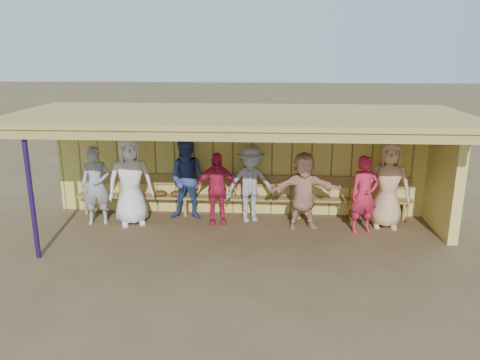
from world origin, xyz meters
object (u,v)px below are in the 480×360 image
at_px(player_g, 364,195).
at_px(player_h, 388,185).
at_px(player_e, 250,184).
at_px(player_a, 96,186).
at_px(player_f, 304,190).
at_px(player_d, 216,188).
at_px(player_b, 131,181).
at_px(player_c, 189,179).
at_px(bench, 242,193).

xyz_separation_m(player_g, player_h, (0.55, 0.34, 0.12)).
height_order(player_e, player_h, player_h).
bearing_deg(player_h, player_a, -170.49).
bearing_deg(player_f, player_d, 165.68).
bearing_deg(player_b, player_a, 159.53).
height_order(player_b, player_g, player_b).
distance_m(player_c, player_f, 2.53).
bearing_deg(player_a, player_e, -8.10).
relative_size(player_b, player_c, 1.06).
bearing_deg(player_b, player_g, -24.45).
bearing_deg(player_a, bench, -1.33).
distance_m(player_f, bench, 1.53).
bearing_deg(player_c, player_b, -160.22).
height_order(player_c, player_g, player_c).
bearing_deg(player_g, player_c, 158.25).
height_order(player_f, player_h, player_h).
bearing_deg(player_h, player_c, -175.16).
height_order(player_b, bench, player_b).
bearing_deg(player_b, player_d, -17.89).
distance_m(player_g, player_h, 0.66).
bearing_deg(player_d, player_a, 172.00).
xyz_separation_m(player_d, player_h, (3.64, 0.03, 0.14)).
xyz_separation_m(player_e, player_f, (1.14, -0.33, -0.03)).
distance_m(player_d, player_f, 1.87).
bearing_deg(player_g, player_e, 154.68).
distance_m(player_c, bench, 1.27).
relative_size(player_d, player_f, 0.96).
height_order(player_g, player_h, player_h).
relative_size(player_d, player_g, 0.98).
bearing_deg(bench, player_d, -133.92).
height_order(player_a, player_c, player_c).
bearing_deg(player_e, player_d, 175.61).
xyz_separation_m(player_a, bench, (3.11, 0.72, -0.33)).
xyz_separation_m(player_b, bench, (2.36, 0.69, -0.44)).
height_order(player_h, bench, player_h).
bearing_deg(bench, player_b, -163.67).
height_order(player_a, player_g, player_a).
xyz_separation_m(player_b, player_d, (1.83, 0.15, -0.18)).
bearing_deg(player_e, bench, 100.56).
xyz_separation_m(player_c, player_e, (1.37, -0.05, -0.05)).
bearing_deg(player_f, player_c, 161.38).
height_order(player_c, player_h, player_h).
xyz_separation_m(player_h, bench, (-3.11, 0.52, -0.41)).
xyz_separation_m(player_d, player_e, (0.73, 0.19, 0.07)).
bearing_deg(player_f, player_h, -4.77).
distance_m(player_b, player_h, 5.47).
relative_size(player_b, player_f, 1.18).
distance_m(player_e, player_h, 2.92).
bearing_deg(player_h, bench, 178.23).
height_order(player_c, player_d, player_c).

